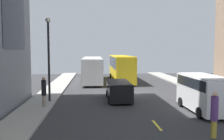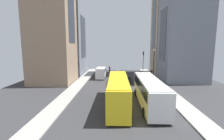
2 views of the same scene
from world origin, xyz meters
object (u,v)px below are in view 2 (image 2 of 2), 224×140
car_black_0 (126,78)px  pedestrian_crossing_mid (151,74)px  delivery_van_white (101,72)px  streetcar_yellow (118,89)px  city_bus_white (149,90)px  pedestrian_crossing_near (110,70)px  traffic_light_near_corner (143,58)px

car_black_0 → pedestrian_crossing_mid: size_ratio=2.09×
delivery_van_white → pedestrian_crossing_mid: 11.59m
pedestrian_crossing_mid → streetcar_yellow: bearing=-61.8°
city_bus_white → car_black_0: bearing=-79.8°
pedestrian_crossing_near → pedestrian_crossing_mid: (-9.65, 6.86, 0.11)m
car_black_0 → traffic_light_near_corner: size_ratio=0.81×
car_black_0 → streetcar_yellow: bearing=82.7°
city_bus_white → pedestrian_crossing_mid: 16.09m
streetcar_yellow → delivery_van_white: (3.84, -17.91, -0.61)m
city_bus_white → streetcar_yellow: size_ratio=1.02×
streetcar_yellow → pedestrian_crossing_near: size_ratio=5.18×
streetcar_yellow → traffic_light_near_corner: size_ratio=2.08×
traffic_light_near_corner → car_black_0: bearing=67.3°
streetcar_yellow → pedestrian_crossing_near: (2.03, -22.98, -0.89)m
car_black_0 → traffic_light_near_corner: (-5.75, -13.77, 3.21)m
delivery_van_white → pedestrian_crossing_near: 5.39m
city_bus_white → delivery_van_white: city_bus_white is taller
city_bus_white → car_black_0: city_bus_white is taller
traffic_light_near_corner → pedestrian_crossing_near: bearing=23.8°
pedestrian_crossing_mid → traffic_light_near_corner: (0.15, -11.05, 2.83)m
delivery_van_white → pedestrian_crossing_mid: (-11.45, 1.78, -0.17)m
delivery_van_white → traffic_light_near_corner: traffic_light_near_corner is taller
pedestrian_crossing_mid → pedestrian_crossing_near: bearing=-161.9°
city_bus_white → car_black_0: 13.21m
traffic_light_near_corner → streetcar_yellow: bearing=74.6°
pedestrian_crossing_mid → traffic_light_near_corner: bearing=144.3°
streetcar_yellow → pedestrian_crossing_mid: 17.85m
city_bus_white → delivery_van_white: size_ratio=2.29×
streetcar_yellow → delivery_van_white: bearing=-77.9°
city_bus_white → traffic_light_near_corner: bearing=-97.3°
pedestrian_crossing_near → traffic_light_near_corner: 10.79m
city_bus_white → pedestrian_crossing_near: 23.35m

